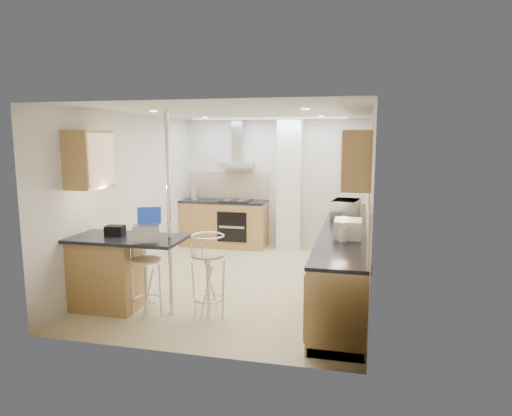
% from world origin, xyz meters
% --- Properties ---
extents(ground, '(4.80, 4.80, 0.00)m').
position_xyz_m(ground, '(0.00, 0.00, 0.00)').
color(ground, '#C9B886').
rests_on(ground, ground).
extents(room_shell, '(3.64, 4.84, 2.51)m').
position_xyz_m(room_shell, '(0.32, 0.38, 1.54)').
color(room_shell, white).
rests_on(room_shell, ground).
extents(right_counter, '(0.63, 4.40, 0.92)m').
position_xyz_m(right_counter, '(1.50, 0.00, 0.46)').
color(right_counter, '#9F703F').
rests_on(right_counter, ground).
extents(back_counter, '(1.70, 0.63, 0.92)m').
position_xyz_m(back_counter, '(-0.95, 2.10, 0.46)').
color(back_counter, '#9F703F').
rests_on(back_counter, ground).
extents(peninsula, '(1.47, 0.72, 0.94)m').
position_xyz_m(peninsula, '(-1.12, -1.45, 0.48)').
color(peninsula, '#9F703F').
rests_on(peninsula, ground).
extents(microwave, '(0.44, 0.58, 0.30)m').
position_xyz_m(microwave, '(1.47, 0.52, 1.07)').
color(microwave, white).
rests_on(microwave, right_counter).
extents(laptop, '(0.35, 0.31, 0.20)m').
position_xyz_m(laptop, '(-0.74, -1.64, 1.04)').
color(laptop, '#9B9FA3').
rests_on(laptop, peninsula).
extents(bag, '(0.24, 0.19, 0.12)m').
position_xyz_m(bag, '(-1.29, -1.40, 1.00)').
color(bag, black).
rests_on(bag, peninsula).
extents(bar_stool_near, '(0.47, 0.47, 0.93)m').
position_xyz_m(bar_stool_near, '(-0.80, -1.57, 0.47)').
color(bar_stool_near, tan).
rests_on(bar_stool_near, ground).
extents(bar_stool_end, '(0.59, 0.59, 1.03)m').
position_xyz_m(bar_stool_end, '(-0.06, -1.43, 0.51)').
color(bar_stool_end, tan).
rests_on(bar_stool_end, ground).
extents(jar_a, '(0.13, 0.13, 0.16)m').
position_xyz_m(jar_a, '(1.59, 1.16, 1.00)').
color(jar_a, white).
rests_on(jar_a, right_counter).
extents(jar_b, '(0.13, 0.13, 0.17)m').
position_xyz_m(jar_b, '(1.60, 1.50, 1.00)').
color(jar_b, white).
rests_on(jar_b, right_counter).
extents(jar_c, '(0.18, 0.18, 0.19)m').
position_xyz_m(jar_c, '(1.49, -0.35, 1.01)').
color(jar_c, '#B2A88E').
rests_on(jar_c, right_counter).
extents(jar_d, '(0.13, 0.13, 0.15)m').
position_xyz_m(jar_d, '(1.50, -0.99, 1.00)').
color(jar_d, white).
rests_on(jar_d, right_counter).
extents(bread_bin, '(0.34, 0.42, 0.22)m').
position_xyz_m(bread_bin, '(1.55, -0.76, 1.03)').
color(bread_bin, white).
rests_on(bread_bin, right_counter).
extents(kettle, '(0.16, 0.16, 0.23)m').
position_xyz_m(kettle, '(-1.54, 2.07, 1.04)').
color(kettle, silver).
rests_on(kettle, back_counter).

